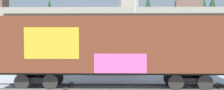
{
  "coord_description": "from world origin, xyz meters",
  "views": [
    {
      "loc": [
        1.4,
        -14.87,
        3.19
      ],
      "look_at": [
        1.1,
        1.5,
        2.57
      ],
      "focal_mm": 38.81,
      "sensor_mm": 36.0,
      "label": 1
    }
  ],
  "objects_px": {
    "freight_car": "(113,45)",
    "parked_car_green": "(40,64)",
    "flagpole": "(136,19)",
    "parked_car_tan": "(112,64)"
  },
  "relations": [
    {
      "from": "flagpole",
      "to": "parked_car_tan",
      "type": "distance_m",
      "value": 8.66
    },
    {
      "from": "freight_car",
      "to": "parked_car_green",
      "type": "bearing_deg",
      "value": 139.22
    },
    {
      "from": "freight_car",
      "to": "parked_car_tan",
      "type": "xyz_separation_m",
      "value": [
        -0.17,
        5.63,
        -1.79
      ]
    },
    {
      "from": "flagpole",
      "to": "parked_car_green",
      "type": "xyz_separation_m",
      "value": [
        -8.67,
        -7.35,
        -4.24
      ]
    },
    {
      "from": "parked_car_tan",
      "to": "flagpole",
      "type": "bearing_deg",
      "value": 69.86
    },
    {
      "from": "freight_car",
      "to": "flagpole",
      "type": "bearing_deg",
      "value": 79.17
    },
    {
      "from": "freight_car",
      "to": "parked_car_green",
      "type": "distance_m",
      "value": 8.43
    },
    {
      "from": "flagpole",
      "to": "freight_car",
      "type": "bearing_deg",
      "value": -100.83
    },
    {
      "from": "freight_car",
      "to": "flagpole",
      "type": "height_order",
      "value": "flagpole"
    },
    {
      "from": "flagpole",
      "to": "parked_car_tan",
      "type": "xyz_separation_m",
      "value": [
        -2.6,
        -7.1,
        -4.23
      ]
    }
  ]
}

